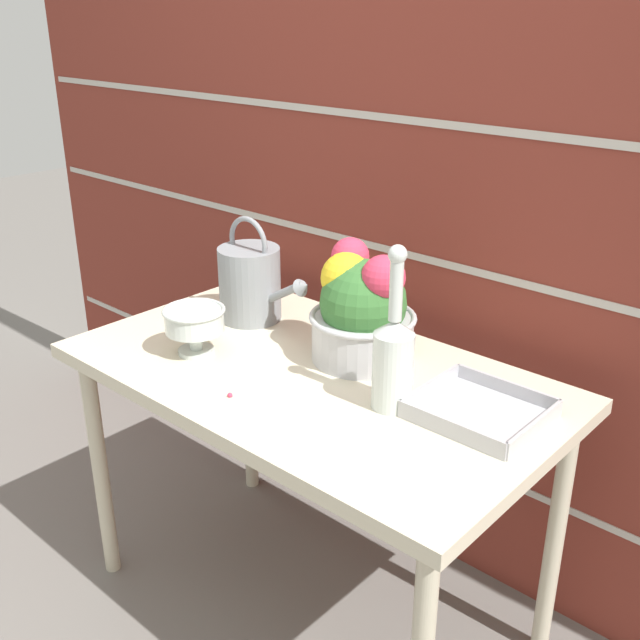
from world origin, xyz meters
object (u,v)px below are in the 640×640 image
(flower_planter, at_px, (362,309))
(watering_can, at_px, (251,282))
(glass_decanter, at_px, (393,356))
(wire_tray, at_px, (479,412))
(crystal_pedestal_bowl, at_px, (194,322))

(flower_planter, bearing_deg, watering_can, -178.86)
(glass_decanter, height_order, wire_tray, glass_decanter)
(glass_decanter, bearing_deg, crystal_pedestal_bowl, -168.07)
(wire_tray, bearing_deg, flower_planter, 171.79)
(flower_planter, bearing_deg, glass_decanter, -35.42)
(watering_can, xyz_separation_m, crystal_pedestal_bowl, (0.06, -0.25, -0.02))
(watering_can, height_order, wire_tray, watering_can)
(watering_can, height_order, crystal_pedestal_bowl, watering_can)
(flower_planter, xyz_separation_m, glass_decanter, (0.20, -0.15, -0.01))
(watering_can, distance_m, wire_tray, 0.77)
(crystal_pedestal_bowl, height_order, glass_decanter, glass_decanter)
(flower_planter, height_order, wire_tray, flower_planter)
(watering_can, relative_size, glass_decanter, 0.85)
(watering_can, relative_size, crystal_pedestal_bowl, 2.01)
(wire_tray, bearing_deg, glass_decanter, -151.10)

